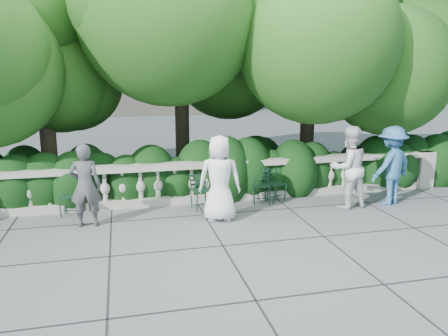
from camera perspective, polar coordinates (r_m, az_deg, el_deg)
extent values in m
plane|color=#565A5E|center=(9.09, 1.48, -7.50)|extent=(90.00, 90.00, 0.00)
cube|color=#9E998E|center=(10.73, -0.99, -3.85)|extent=(12.00, 0.32, 0.18)
cube|color=#9E998E|center=(10.52, -1.01, 0.55)|extent=(12.00, 0.36, 0.14)
cube|color=#9E998E|center=(13.10, 24.51, -0.12)|extent=(0.44, 0.44, 1.00)
cylinder|color=#3F3023|center=(11.91, -21.96, 3.35)|extent=(0.40, 0.40, 2.80)
ellipsoid|color=#153B10|center=(11.37, -23.25, 14.40)|extent=(5.28, 5.28, 3.96)
cylinder|color=#3F3023|center=(12.45, -5.48, 5.95)|extent=(0.40, 0.40, 3.40)
ellipsoid|color=#153B10|center=(11.93, -5.40, 18.86)|extent=(6.24, 6.24, 4.68)
cylinder|color=#3F3023|center=(12.78, 10.80, 5.05)|extent=(0.40, 0.40, 3.00)
ellipsoid|color=#153B10|center=(12.28, 12.18, 16.02)|extent=(5.52, 5.52, 4.14)
cylinder|color=#3F3023|center=(14.70, 20.73, 4.63)|extent=(0.40, 0.40, 2.60)
ellipsoid|color=#153B10|center=(14.26, 22.31, 12.77)|extent=(4.80, 4.80, 3.60)
imported|color=white|center=(9.17, -0.57, -1.35)|extent=(1.00, 0.77, 1.83)
imported|color=#47454B|center=(9.25, -17.67, -2.19)|extent=(0.66, 0.46, 1.72)
imported|color=silver|center=(10.41, 15.93, 0.07)|extent=(1.01, 0.83, 1.91)
imported|color=#33659A|center=(11.04, 21.02, 0.31)|extent=(1.37, 1.06, 1.87)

